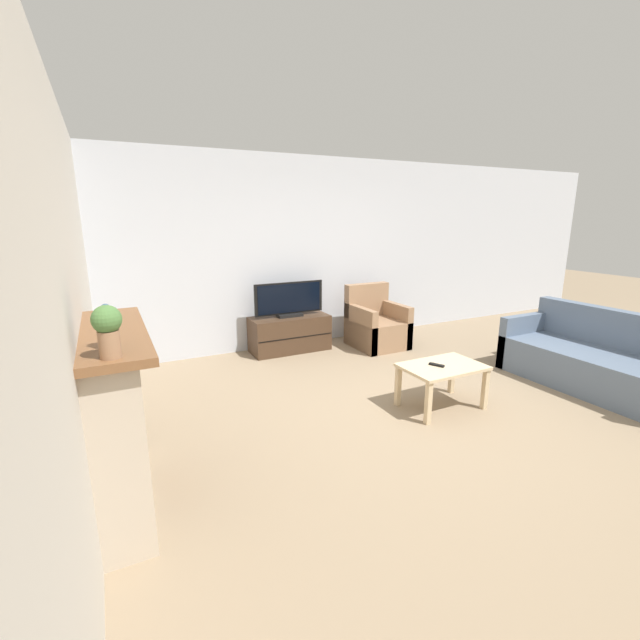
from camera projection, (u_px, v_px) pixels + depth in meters
name	position (u px, v px, depth m)	size (l,w,h in m)	color
ground_plane	(424.00, 412.00, 4.21)	(24.00, 24.00, 0.00)	#89755B
wall_back	(306.00, 253.00, 6.24)	(12.00, 0.06, 2.70)	silver
wall_left	(71.00, 305.00, 2.63)	(0.06, 12.00, 2.70)	beige
fireplace	(117.00, 418.00, 2.76)	(0.40, 1.36, 1.20)	#B7A893
mantel_vase_left	(108.00, 328.00, 2.25)	(0.09, 0.09, 0.24)	#385670
potted_plant	(108.00, 328.00, 2.09)	(0.14, 0.14, 0.27)	#936B4C
tv_stand	(290.00, 333.00, 6.06)	(1.11, 0.48, 0.50)	#422D1E
tv	(289.00, 301.00, 5.95)	(1.01, 0.18, 0.49)	black
armchair	(376.00, 327.00, 6.28)	(0.70, 0.76, 0.89)	#937051
coffee_table	(442.00, 372.00, 4.24)	(0.80, 0.54, 0.44)	#CCB289
remote	(437.00, 365.00, 4.20)	(0.10, 0.15, 0.02)	black
couch	(597.00, 363.00, 4.77)	(0.86, 1.91, 0.85)	slate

